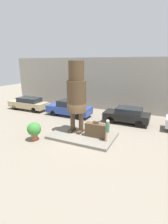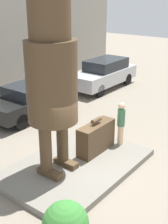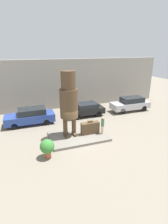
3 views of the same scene
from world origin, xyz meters
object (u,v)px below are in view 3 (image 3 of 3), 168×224
at_px(statue_figure, 69,99).
at_px(tourist, 103,124).
at_px(giant_suitcase, 90,128).
at_px(planter_pot, 47,147).
at_px(parked_car_blue, 30,116).
at_px(parked_car_silver, 131,104).
at_px(parked_car_black, 86,109).

height_order(statue_figure, tourist, statue_figure).
bearing_deg(giant_suitcase, planter_pot, -152.96).
relative_size(giant_suitcase, parked_car_blue, 0.33).
distance_m(giant_suitcase, parked_car_silver, 8.25).
relative_size(tourist, parked_car_blue, 0.33).
height_order(statue_figure, parked_car_blue, statue_figure).
xyz_separation_m(parked_car_black, parked_car_silver, (5.70, -0.25, 0.09)).
distance_m(giant_suitcase, tourist, 1.12).
relative_size(statue_figure, tourist, 3.40).
height_order(parked_car_blue, parked_car_black, parked_car_blue).
height_order(statue_figure, giant_suitcase, statue_figure).
xyz_separation_m(tourist, parked_car_black, (0.30, 4.99, -0.27)).
xyz_separation_m(giant_suitcase, parked_car_silver, (7.00, 4.36, 0.17)).
xyz_separation_m(statue_figure, planter_pot, (-2.24, -2.36, -2.55)).
distance_m(statue_figure, parked_car_black, 5.83).
height_order(giant_suitcase, planter_pot, giant_suitcase).
xyz_separation_m(giant_suitcase, planter_pot, (-3.97, -2.03, 0.09)).
height_order(parked_car_black, planter_pot, parked_car_black).
relative_size(parked_car_blue, parked_car_silver, 1.01).
distance_m(tourist, parked_car_black, 5.00).
bearing_deg(parked_car_black, statue_figure, 54.74).
bearing_deg(parked_car_silver, giant_suitcase, 31.95).
relative_size(parked_car_silver, planter_pot, 3.49).
height_order(parked_car_silver, planter_pot, parked_car_silver).
bearing_deg(parked_car_blue, parked_car_black, -176.89).
bearing_deg(parked_car_blue, planter_pot, 96.29).
height_order(parked_car_blue, planter_pot, parked_car_blue).
distance_m(tourist, parked_car_blue, 7.34).
distance_m(giant_suitcase, parked_car_blue, 6.34).
distance_m(statue_figure, parked_car_silver, 9.92).
bearing_deg(parked_car_black, giant_suitcase, 74.28).
height_order(statue_figure, parked_car_silver, statue_figure).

